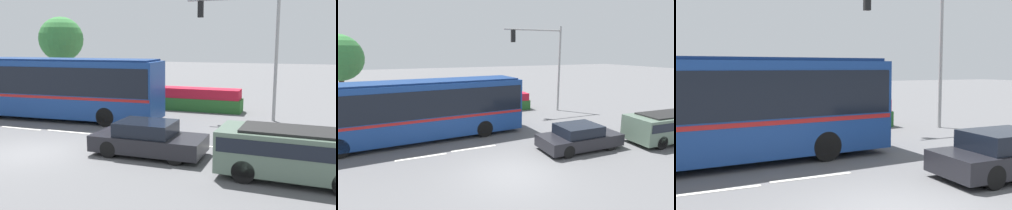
{
  "view_description": "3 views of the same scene",
  "coord_description": "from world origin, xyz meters",
  "views": [
    {
      "loc": [
        9.83,
        -11.48,
        4.24
      ],
      "look_at": [
        3.68,
        5.74,
        1.2
      ],
      "focal_mm": 39.9,
      "sensor_mm": 36.0,
      "label": 1
    },
    {
      "loc": [
        -4.17,
        -9.39,
        5.07
      ],
      "look_at": [
        1.57,
        4.32,
        2.0
      ],
      "focal_mm": 28.36,
      "sensor_mm": 36.0,
      "label": 2
    },
    {
      "loc": [
        -4.39,
        -6.9,
        3.1
      ],
      "look_at": [
        0.99,
        4.78,
        1.87
      ],
      "focal_mm": 42.65,
      "sensor_mm": 36.0,
      "label": 3
    }
  ],
  "objects": [
    {
      "name": "ground_plane",
      "position": [
        0.0,
        0.0,
        0.0
      ],
      "size": [
        140.0,
        140.0,
        0.0
      ],
      "primitive_type": "plane",
      "color": "#5B5B5E"
    },
    {
      "name": "city_bus",
      "position": [
        -3.0,
        6.03,
        1.93
      ],
      "size": [
        11.99,
        3.23,
        3.4
      ],
      "rotation": [
        0.0,
        0.0,
        3.2
      ],
      "color": "navy",
      "rests_on": "ground"
    },
    {
      "name": "sedan_foreground",
      "position": [
        4.46,
        1.32,
        0.62
      ],
      "size": [
        4.31,
        1.91,
        1.3
      ],
      "rotation": [
        0.0,
        0.0,
        0.0
      ],
      "color": "black",
      "rests_on": "ground"
    },
    {
      "name": "suv_left_lane",
      "position": [
        9.79,
        0.39,
        0.95
      ],
      "size": [
        4.81,
        2.18,
        1.62
      ],
      "rotation": [
        0.0,
        0.0,
        -0.04
      ],
      "color": "#516656",
      "rests_on": "ground"
    },
    {
      "name": "traffic_light_pole",
      "position": [
        7.31,
        9.46,
        4.56
      ],
      "size": [
        5.07,
        0.24,
        6.97
      ],
      "rotation": [
        0.0,
        0.0,
        3.14
      ],
      "color": "gray",
      "rests_on": "ground"
    },
    {
      "name": "flowering_hedge",
      "position": [
        1.07,
        11.3,
        0.7
      ],
      "size": [
        10.88,
        1.38,
        1.42
      ],
      "color": "#286028",
      "rests_on": "ground"
    },
    {
      "name": "street_tree_left",
      "position": [
        -7.86,
        13.38,
        4.52
      ],
      "size": [
        3.41,
        3.41,
        6.25
      ],
      "color": "brown",
      "rests_on": "ground"
    },
    {
      "name": "lane_stripe_near",
      "position": [
        -3.3,
        3.29,
        0.01
      ],
      "size": [
        2.4,
        0.16,
        0.01
      ],
      "primitive_type": "cube",
      "color": "silver",
      "rests_on": "ground"
    },
    {
      "name": "lane_stripe_mid",
      "position": [
        6.63,
        3.21,
        0.01
      ],
      "size": [
        2.4,
        0.16,
        0.01
      ],
      "primitive_type": "cube",
      "color": "silver",
      "rests_on": "ground"
    },
    {
      "name": "lane_stripe_far",
      "position": [
        -0.62,
        3.45,
        0.01
      ],
      "size": [
        2.4,
        0.16,
        0.01
      ],
      "primitive_type": "cube",
      "color": "silver",
      "rests_on": "ground"
    }
  ]
}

